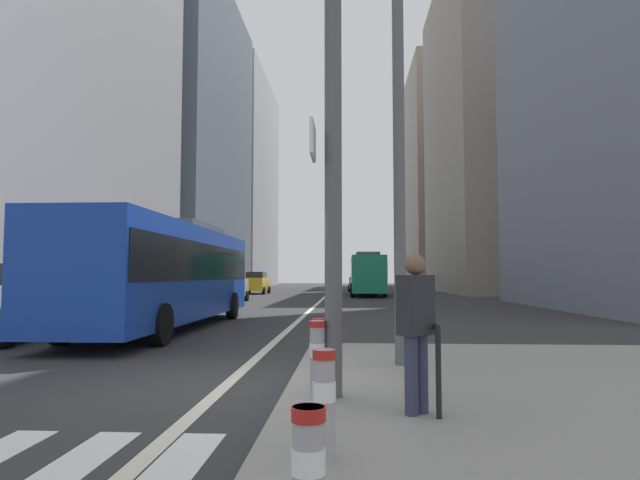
# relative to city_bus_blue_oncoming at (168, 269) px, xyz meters

# --- Properties ---
(ground_plane) EXTENTS (160.00, 160.00, 0.00)m
(ground_plane) POSITION_rel_city_bus_blue_oncoming_xyz_m (3.77, 11.71, -1.84)
(ground_plane) COLOR #303033
(median_island) EXTENTS (9.00, 10.00, 0.15)m
(median_island) POSITION_rel_city_bus_blue_oncoming_xyz_m (9.27, -9.29, -1.76)
(median_island) COLOR gray
(median_island) RESTS_ON ground
(lane_centre_line) EXTENTS (0.20, 80.00, 0.01)m
(lane_centre_line) POSITION_rel_city_bus_blue_oncoming_xyz_m (3.77, 21.71, -1.83)
(lane_centre_line) COLOR beige
(lane_centre_line) RESTS_ON ground
(office_tower_left_mid) EXTENTS (12.62, 22.74, 29.56)m
(office_tower_left_mid) POSITION_rel_city_bus_blue_oncoming_xyz_m (-12.23, 34.46, 12.94)
(office_tower_left_mid) COLOR slate
(office_tower_left_mid) RESTS_ON ground
(office_tower_left_far) EXTENTS (11.08, 24.67, 31.30)m
(office_tower_left_far) POSITION_rel_city_bus_blue_oncoming_xyz_m (-12.23, 63.53, 13.81)
(office_tower_left_far) COLOR #9E9EA3
(office_tower_left_far) RESTS_ON ground
(office_tower_right_mid) EXTENTS (12.44, 21.80, 31.09)m
(office_tower_right_mid) POSITION_rel_city_bus_blue_oncoming_xyz_m (20.77, 36.12, 13.71)
(office_tower_right_mid) COLOR gray
(office_tower_right_mid) RESTS_ON ground
(office_tower_right_far) EXTENTS (12.75, 21.98, 31.31)m
(office_tower_right_far) POSITION_rel_city_bus_blue_oncoming_xyz_m (20.77, 62.83, 13.82)
(office_tower_right_far) COLOR gray
(office_tower_right_far) RESTS_ON ground
(city_bus_blue_oncoming) EXTENTS (2.72, 12.07, 3.40)m
(city_bus_blue_oncoming) POSITION_rel_city_bus_blue_oncoming_xyz_m (0.00, 0.00, 0.00)
(city_bus_blue_oncoming) COLOR #14389E
(city_bus_blue_oncoming) RESTS_ON ground
(sedan_white_oncoming) EXTENTS (2.09, 4.32, 1.94)m
(sedan_white_oncoming) POSITION_rel_city_bus_blue_oncoming_xyz_m (-3.09, -2.97, -0.85)
(sedan_white_oncoming) COLOR silver
(sedan_white_oncoming) RESTS_ON ground
(city_bus_red_receding) EXTENTS (2.74, 11.73, 3.40)m
(city_bus_red_receding) POSITION_rel_city_bus_blue_oncoming_xyz_m (7.04, 27.49, -0.00)
(city_bus_red_receding) COLOR #198456
(city_bus_red_receding) RESTS_ON ground
(car_oncoming_mid) EXTENTS (2.08, 4.57, 1.94)m
(car_oncoming_mid) POSITION_rel_city_bus_blue_oncoming_xyz_m (-1.83, 16.16, -0.85)
(car_oncoming_mid) COLOR #B2A899
(car_oncoming_mid) RESTS_ON ground
(car_receding_near) EXTENTS (2.18, 4.36, 1.94)m
(car_receding_near) POSITION_rel_city_bus_blue_oncoming_xyz_m (7.28, 37.06, -0.85)
(car_receding_near) COLOR #232838
(car_receding_near) RESTS_ON ground
(car_receding_far) EXTENTS (2.06, 4.55, 1.94)m
(car_receding_far) POSITION_rel_city_bus_blue_oncoming_xyz_m (6.48, 38.96, -0.85)
(car_receding_far) COLOR silver
(car_receding_far) RESTS_ON ground
(car_oncoming_far) EXTENTS (2.09, 4.10, 1.94)m
(car_oncoming_far) POSITION_rel_city_bus_blue_oncoming_xyz_m (-2.62, 30.87, -0.85)
(car_oncoming_far) COLOR gold
(car_oncoming_far) RESTS_ON ground
(traffic_signal_gantry) EXTENTS (5.47, 0.65, 6.00)m
(traffic_signal_gantry) POSITION_rel_city_bus_blue_oncoming_xyz_m (3.64, -9.55, 2.24)
(traffic_signal_gantry) COLOR #515156
(traffic_signal_gantry) RESTS_ON median_island
(street_lamp_post) EXTENTS (5.50, 0.32, 8.00)m
(street_lamp_post) POSITION_rel_city_bus_blue_oncoming_xyz_m (6.50, -7.12, 3.45)
(street_lamp_post) COLOR #56565B
(street_lamp_post) RESTS_ON median_island
(bollard_front) EXTENTS (0.20, 0.20, 0.78)m
(bollard_front) POSITION_rel_city_bus_blue_oncoming_xyz_m (5.40, -13.29, -1.25)
(bollard_front) COLOR #99999E
(bollard_front) RESTS_ON median_island
(bollard_left) EXTENTS (0.20, 0.20, 0.90)m
(bollard_left) POSITION_rel_city_bus_blue_oncoming_xyz_m (5.42, -11.85, -1.19)
(bollard_left) COLOR #99999E
(bollard_left) RESTS_ON median_island
(bollard_right) EXTENTS (0.20, 0.20, 0.95)m
(bollard_right) POSITION_rel_city_bus_blue_oncoming_xyz_m (5.23, -9.64, -1.16)
(bollard_right) COLOR #99999E
(bollard_right) RESTS_ON median_island
(bollard_back) EXTENTS (0.20, 0.20, 0.80)m
(bollard_back) POSITION_rel_city_bus_blue_oncoming_xyz_m (5.13, -7.57, -1.24)
(bollard_back) COLOR #99999E
(bollard_back) RESTS_ON median_island
(pedestrian_railing) EXTENTS (0.06, 3.96, 0.98)m
(pedestrian_railing) POSITION_rel_city_bus_blue_oncoming_xyz_m (6.57, -8.56, -0.97)
(pedestrian_railing) COLOR black
(pedestrian_railing) RESTS_ON median_island
(pedestrian_waiting) EXTENTS (0.44, 0.43, 1.75)m
(pedestrian_waiting) POSITION_rel_city_bus_blue_oncoming_xyz_m (6.36, -10.34, -0.71)
(pedestrian_waiting) COLOR #2D334C
(pedestrian_waiting) RESTS_ON median_island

